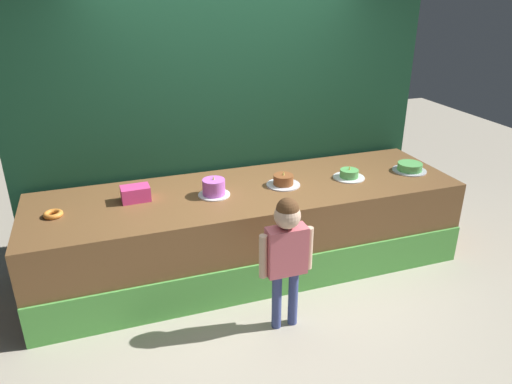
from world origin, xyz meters
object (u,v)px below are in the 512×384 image
Objects in this scene: cake_far_right at (410,167)px; cake_center_right at (349,174)px; donut at (53,214)px; cake_far_left at (214,188)px; child_figure at (286,247)px; cake_center_left at (283,181)px; pink_box at (136,194)px.

cake_center_right is at bearing 177.35° from cake_far_right.
donut is 1.29m from cake_far_left.
child_figure is at bearing -153.00° from cake_far_right.
cake_far_left is at bearing 178.30° from cake_far_right.
cake_center_left reaches higher than cake_center_right.
cake_center_left reaches higher than cake_far_right.
pink_box reaches higher than cake_far_right.
donut is 2.58m from cake_center_right.
donut is at bearing 179.38° from cake_far_left.
child_figure reaches higher than cake_center_left.
child_figure is 7.25× the size of donut.
donut is 1.93m from cake_center_left.
cake_far_left is at bearing -0.62° from donut.
cake_far_left is 0.64m from cake_center_left.
cake_far_left is 1.93m from cake_far_right.
cake_center_left is (1.93, -0.00, 0.02)m from donut.
child_figure is 1.83m from donut.
cake_center_right reaches higher than cake_far_right.
pink_box is at bearing 133.83° from child_figure.
cake_far_right is (2.58, -0.17, -0.03)m from pink_box.
cake_far_left reaches higher than cake_center_right.
pink_box is 0.80× the size of cake_center_right.
cake_far_left is (0.64, -0.11, 0.01)m from pink_box.
donut is at bearing 178.74° from cake_far_right.
pink_box is 1.29m from cake_center_left.
cake_far_right is at bearing 27.00° from child_figure.
cake_far_left is (-0.31, 0.88, 0.15)m from child_figure.
child_figure is at bearing -110.47° from cake_center_left.
cake_far_right is at bearing -3.71° from pink_box.
cake_center_right is (1.93, -0.14, -0.03)m from pink_box.
donut is at bearing -171.53° from pink_box.
cake_far_left is at bearing 178.78° from cake_center_right.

